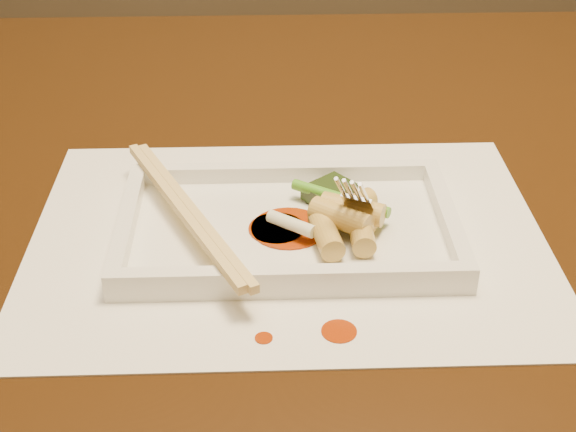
{
  "coord_description": "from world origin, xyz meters",
  "views": [
    {
      "loc": [
        0.01,
        -0.6,
        1.1
      ],
      "look_at": [
        0.03,
        -0.08,
        0.77
      ],
      "focal_mm": 50.0,
      "sensor_mm": 36.0,
      "label": 1
    }
  ],
  "objects_px": {
    "plate_base": "(288,231)",
    "fork": "(381,130)",
    "table": "(257,280)",
    "placemat": "(288,236)",
    "chopstick_a": "(181,210)"
  },
  "relations": [
    {
      "from": "plate_base",
      "to": "fork",
      "type": "xyz_separation_m",
      "value": [
        0.07,
        0.02,
        0.08
      ]
    },
    {
      "from": "plate_base",
      "to": "placemat",
      "type": "bearing_deg",
      "value": -90.0
    },
    {
      "from": "table",
      "to": "chopstick_a",
      "type": "relative_size",
      "value": 6.23
    },
    {
      "from": "table",
      "to": "chopstick_a",
      "type": "distance_m",
      "value": 0.16
    },
    {
      "from": "placemat",
      "to": "chopstick_a",
      "type": "xyz_separation_m",
      "value": [
        -0.08,
        0.0,
        0.03
      ]
    },
    {
      "from": "fork",
      "to": "chopstick_a",
      "type": "bearing_deg",
      "value": -173.25
    },
    {
      "from": "plate_base",
      "to": "chopstick_a",
      "type": "height_order",
      "value": "chopstick_a"
    },
    {
      "from": "table",
      "to": "fork",
      "type": "distance_m",
      "value": 0.22
    },
    {
      "from": "plate_base",
      "to": "chopstick_a",
      "type": "bearing_deg",
      "value": 180.0
    },
    {
      "from": "table",
      "to": "placemat",
      "type": "distance_m",
      "value": 0.13
    },
    {
      "from": "placemat",
      "to": "fork",
      "type": "xyz_separation_m",
      "value": [
        0.07,
        0.02,
        0.08
      ]
    },
    {
      "from": "placemat",
      "to": "fork",
      "type": "height_order",
      "value": "fork"
    },
    {
      "from": "placemat",
      "to": "fork",
      "type": "relative_size",
      "value": 2.86
    },
    {
      "from": "table",
      "to": "chopstick_a",
      "type": "bearing_deg",
      "value": -125.76
    },
    {
      "from": "plate_base",
      "to": "fork",
      "type": "bearing_deg",
      "value": 14.42
    }
  ]
}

